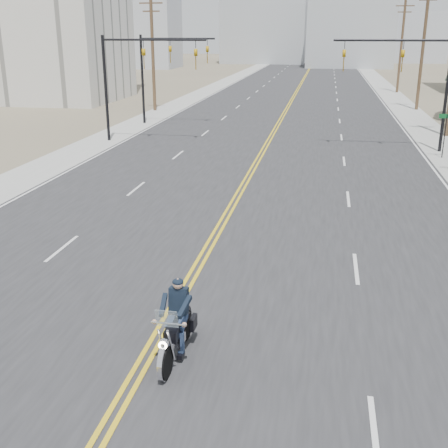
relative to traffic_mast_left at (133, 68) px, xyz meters
The scene contains 16 objects.
road 39.36m from the traffic_mast_left, 76.71° to the left, with size 20.00×200.00×0.01m, color #303033.
sidewalk_left 38.40m from the traffic_mast_left, 93.80° to the left, with size 3.00×200.00×0.01m, color #A5A5A0.
sidewalk_right 43.45m from the traffic_mast_left, 61.68° to the left, with size 3.00×200.00×0.01m, color #A5A5A0.
traffic_mast_left is the anchor object (origin of this frame).
traffic_mast_right 17.95m from the traffic_mast_left, ahead, with size 7.10×0.26×7.00m.
traffic_mast_far 8.01m from the traffic_mast_left, 92.40° to the left, with size 6.10×0.26×7.00m.
street_sign 20.12m from the traffic_mast_left, ahead, with size 0.90×0.06×2.62m.
utility_pole_d 30.06m from the traffic_mast_left, 44.36° to the left, with size 2.20×0.30×11.50m.
utility_pole_e 43.66m from the traffic_mast_left, 60.53° to the left, with size 2.20×0.30×11.00m.
utility_pole_left 16.39m from the traffic_mast_left, 102.42° to the left, with size 2.20×0.30×10.50m.
haze_bldg_a 87.20m from the traffic_mast_left, 107.41° to the left, with size 14.00×12.00×22.00m, color #B7BCC6.
haze_bldg_b 94.56m from the traffic_mast_left, 79.66° to the left, with size 18.00×14.00×14.00m, color #ADB2B7.
haze_bldg_d 108.34m from the traffic_mast_left, 91.60° to the left, with size 20.00×15.00×26.00m, color #ADB2B7.
haze_bldg_e 122.80m from the traffic_mast_left, 73.94° to the left, with size 14.00×14.00×12.00m, color #B7BCC6.
haze_bldg_f 106.28m from the traffic_mast_left, 112.71° to the left, with size 12.00×12.00×16.00m, color #ADB2B7.
motorcyclist 27.99m from the traffic_mast_left, 69.63° to the right, with size 1.01×2.37×1.85m, color black, non-canonical shape.
Camera 1 is at (3.75, -4.91, 7.13)m, focal length 45.00 mm.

